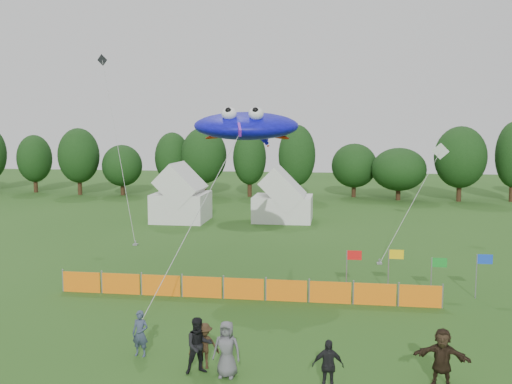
# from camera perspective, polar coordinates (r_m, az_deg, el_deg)

# --- Properties ---
(ground) EXTENTS (160.00, 160.00, 0.00)m
(ground) POSITION_cam_1_polar(r_m,az_deg,el_deg) (20.33, -2.54, -16.74)
(ground) COLOR #234C16
(ground) RESTS_ON ground
(treeline) EXTENTS (104.57, 8.78, 8.36)m
(treeline) POSITION_cam_1_polar(r_m,az_deg,el_deg) (63.40, 6.51, 3.13)
(treeline) COLOR #382314
(treeline) RESTS_ON ground
(tent_left) EXTENTS (4.47, 4.47, 3.95)m
(tent_left) POSITION_cam_1_polar(r_m,az_deg,el_deg) (48.54, -7.50, -0.57)
(tent_left) COLOR silver
(tent_left) RESTS_ON ground
(tent_right) EXTENTS (4.98, 3.99, 3.52)m
(tent_right) POSITION_cam_1_polar(r_m,az_deg,el_deg) (48.22, 2.70, -0.83)
(tent_right) COLOR silver
(tent_right) RESTS_ON ground
(barrier_fence) EXTENTS (17.90, 0.06, 1.00)m
(barrier_fence) POSITION_cam_1_polar(r_m,az_deg,el_deg) (26.94, -1.25, -9.66)
(barrier_fence) COLOR orange
(barrier_fence) RESTS_ON ground
(flag_row) EXTENTS (6.73, 0.49, 2.15)m
(flag_row) POSITION_cam_1_polar(r_m,az_deg,el_deg) (28.32, 15.45, -7.20)
(flag_row) COLOR gray
(flag_row) RESTS_ON ground
(spectator_a) EXTENTS (0.63, 0.45, 1.63)m
(spectator_a) POSITION_cam_1_polar(r_m,az_deg,el_deg) (21.00, -11.50, -13.70)
(spectator_a) COLOR #333D55
(spectator_a) RESTS_ON ground
(spectator_b) EXTENTS (1.12, 1.03, 1.86)m
(spectator_b) POSITION_cam_1_polar(r_m,az_deg,el_deg) (19.35, -5.74, -15.03)
(spectator_b) COLOR black
(spectator_b) RESTS_ON ground
(spectator_c) EXTENTS (1.12, 0.82, 1.56)m
(spectator_c) POSITION_cam_1_polar(r_m,az_deg,el_deg) (19.73, -5.23, -15.06)
(spectator_c) COLOR #362515
(spectator_c) RESTS_ON ground
(spectator_d) EXTENTS (1.02, 0.55, 1.65)m
(spectator_d) POSITION_cam_1_polar(r_m,az_deg,el_deg) (18.19, 7.19, -16.88)
(spectator_d) COLOR black
(spectator_d) RESTS_ON ground
(spectator_e) EXTENTS (0.93, 0.63, 1.84)m
(spectator_e) POSITION_cam_1_polar(r_m,az_deg,el_deg) (19.04, -2.95, -15.42)
(spectator_e) COLOR #56555B
(spectator_e) RESTS_ON ground
(spectator_f) EXTENTS (1.79, 0.90, 1.85)m
(spectator_f) POSITION_cam_1_polar(r_m,az_deg,el_deg) (19.28, 18.11, -15.46)
(spectator_f) COLOR black
(spectator_f) RESTS_ON ground
(stingray_kite) EXTENTS (6.30, 16.07, 9.06)m
(stingray_kite) POSITION_cam_1_polar(r_m,az_deg,el_deg) (30.83, -0.79, 6.59)
(stingray_kite) COLOR #0F0ED3
(stingray_kite) RESTS_ON ground
(small_kite_white) EXTENTS (5.77, 10.77, 6.80)m
(small_kite_white) POSITION_cam_1_polar(r_m,az_deg,el_deg) (41.45, 16.64, 1.38)
(small_kite_white) COLOR silver
(small_kite_white) RESTS_ON ground
(small_kite_dark) EXTENTS (5.20, 6.49, 13.52)m
(small_kite_dark) POSITION_cam_1_polar(r_m,az_deg,el_deg) (43.20, -13.95, 6.12)
(small_kite_dark) COLOR black
(small_kite_dark) RESTS_ON ground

